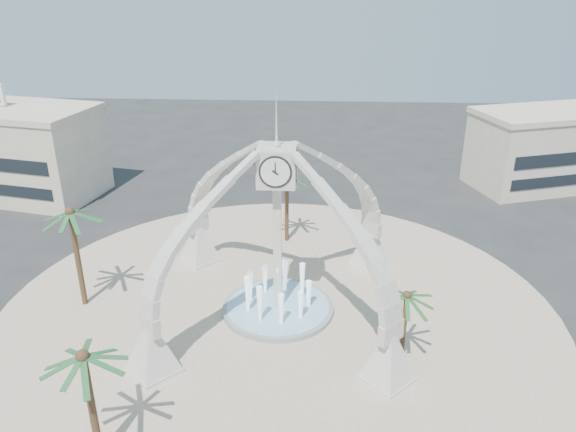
# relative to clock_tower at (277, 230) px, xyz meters

# --- Properties ---
(ground) EXTENTS (140.00, 140.00, 0.00)m
(ground) POSITION_rel_clock_tower_xyz_m (0.00, 0.00, -6.49)
(ground) COLOR #282828
(ground) RESTS_ON ground
(plaza) EXTENTS (40.00, 40.00, 0.06)m
(plaza) POSITION_rel_clock_tower_xyz_m (0.00, 0.00, -6.46)
(plaza) COLOR beige
(plaza) RESTS_ON ground
(clock_tower) EXTENTS (17.94, 17.94, 16.30)m
(clock_tower) POSITION_rel_clock_tower_xyz_m (0.00, 0.00, 0.00)
(clock_tower) COLOR silver
(clock_tower) RESTS_ON ground
(fountain) EXTENTS (8.00, 8.00, 3.62)m
(fountain) POSITION_rel_clock_tower_xyz_m (0.00, 0.00, -6.20)
(fountain) COLOR gray
(fountain) RESTS_ON ground
(building_ne) EXTENTS (21.87, 14.17, 8.60)m
(building_ne) POSITION_rel_clock_tower_xyz_m (30.00, 28.00, -2.18)
(building_ne) COLOR beige
(building_ne) RESTS_ON ground
(palm_east) EXTENTS (4.39, 4.39, 5.47)m
(palm_east) POSITION_rel_clock_tower_xyz_m (8.12, -5.20, -1.73)
(palm_east) COLOR brown
(palm_east) RESTS_ON ground
(palm_west) EXTENTS (5.03, 5.03, 8.18)m
(palm_west) POSITION_rel_clock_tower_xyz_m (-14.25, 0.11, 0.76)
(palm_west) COLOR brown
(palm_west) RESTS_ON ground
(palm_north) EXTENTS (4.96, 4.96, 7.00)m
(palm_north) POSITION_rel_clock_tower_xyz_m (-0.03, 11.40, -0.33)
(palm_north) COLOR brown
(palm_north) RESTS_ON ground
(palm_south) EXTENTS (5.25, 5.25, 6.92)m
(palm_south) POSITION_rel_clock_tower_xyz_m (-8.10, -13.55, -0.43)
(palm_south) COLOR brown
(palm_south) RESTS_ON ground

